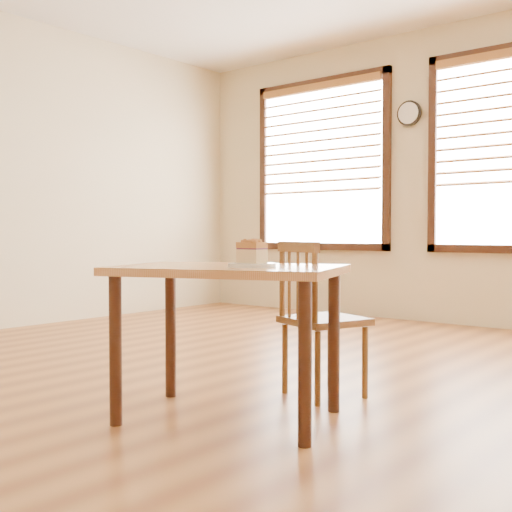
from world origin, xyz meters
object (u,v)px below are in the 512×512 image
at_px(wall_clock, 409,113).
at_px(cake_slice, 251,251).
at_px(cafe_table_main, 229,289).
at_px(plate, 252,265).
at_px(cafe_chair_main, 319,318).

bearing_deg(wall_clock, cake_slice, -74.08).
distance_m(cafe_table_main, plate, 0.20).
height_order(wall_clock, cake_slice, wall_clock).
xyz_separation_m(cafe_chair_main, cake_slice, (0.05, -0.64, 0.38)).
bearing_deg(cake_slice, cafe_chair_main, 92.36).
height_order(cafe_chair_main, plate, cafe_chair_main).
bearing_deg(cake_slice, cafe_table_main, 174.31).
bearing_deg(wall_clock, plate, -74.05).
relative_size(cafe_table_main, cake_slice, 9.32).
distance_m(cafe_table_main, cake_slice, 0.24).
distance_m(plate, cake_slice, 0.07).
bearing_deg(cafe_chair_main, plate, 115.03).
distance_m(cafe_chair_main, cake_slice, 0.75).
relative_size(wall_clock, cake_slice, 1.95).
distance_m(wall_clock, plate, 4.22).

